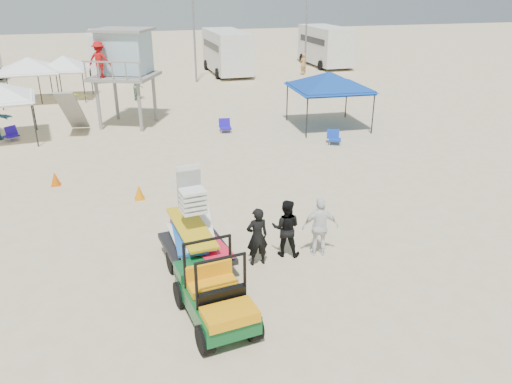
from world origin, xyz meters
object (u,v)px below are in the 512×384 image
object	(u,v)px
utility_cart	(214,289)
lifeguard_tower	(121,56)
man_left	(257,237)
surf_trailer	(195,233)
canopy_blue	(330,75)

from	to	relation	value
utility_cart	lifeguard_tower	bearing A→B (deg)	93.21
utility_cart	man_left	distance (m)	2.54
surf_trailer	utility_cart	bearing A→B (deg)	-90.05
surf_trailer	lifeguard_tower	bearing A→B (deg)	93.73
man_left	surf_trailer	bearing A→B (deg)	-14.52
surf_trailer	canopy_blue	size ratio (longest dim) A/B	0.76
lifeguard_tower	canopy_blue	bearing A→B (deg)	-18.74
surf_trailer	lifeguard_tower	size ratio (longest dim) A/B	0.61
utility_cart	man_left	bearing A→B (deg)	53.21
lifeguard_tower	surf_trailer	bearing A→B (deg)	-86.27
utility_cart	surf_trailer	distance (m)	2.34
surf_trailer	man_left	bearing A→B (deg)	-11.18
man_left	lifeguard_tower	bearing A→B (deg)	-83.94
utility_cart	canopy_blue	bearing A→B (deg)	57.90
utility_cart	surf_trailer	size ratio (longest dim) A/B	0.87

